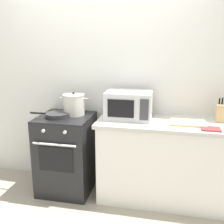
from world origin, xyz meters
name	(u,v)px	position (x,y,z in m)	size (l,w,h in m)	color
ground_plane	(80,223)	(0.00, 0.00, 0.00)	(10.00, 10.00, 0.00)	#9E9384
back_wall	(127,84)	(0.30, 0.97, 1.25)	(4.40, 0.10, 2.50)	silver
lower_cabinet_right	(174,164)	(0.90, 0.62, 0.44)	(1.64, 0.56, 0.88)	white
countertop_right	(177,124)	(0.90, 0.62, 0.90)	(1.70, 0.60, 0.04)	beige
stove	(66,154)	(-0.35, 0.60, 0.46)	(0.60, 0.64, 0.92)	black
stock_pot	(74,105)	(-0.27, 0.68, 1.04)	(0.33, 0.25, 0.27)	silver
frying_pan	(57,115)	(-0.42, 0.54, 0.95)	(0.46, 0.26, 0.05)	#28282B
microwave	(129,105)	(0.38, 0.68, 1.07)	(0.50, 0.37, 0.30)	silver
cutting_board	(188,123)	(1.01, 0.60, 0.93)	(0.36, 0.26, 0.02)	tan
knife_block	(222,113)	(1.36, 0.74, 1.02)	(0.13, 0.10, 0.27)	tan
oven_mitt	(211,129)	(1.22, 0.44, 0.93)	(0.18, 0.14, 0.02)	#993333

